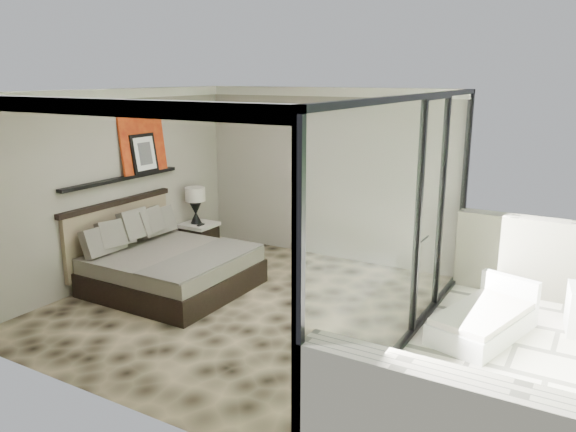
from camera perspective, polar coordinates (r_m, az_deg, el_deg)
The scene contains 13 objects.
floor at distance 7.63m, azimuth -4.77°, elevation -8.99°, with size 5.00×5.00×0.00m, color black.
ceiling at distance 7.02m, azimuth -5.24°, elevation 12.46°, with size 4.50×5.00×0.02m, color silver.
back_wall at distance 9.30m, azimuth 3.88°, elevation 4.26°, with size 4.50×0.02×2.80m, color gray.
left_wall at distance 8.66m, azimuth -17.23°, elevation 2.92°, with size 0.02×5.00×2.80m, color gray.
glass_wall at distance 6.21m, azimuth 12.25°, elevation -1.01°, with size 0.08×5.00×2.80m, color white.
terrace_slab at distance 6.49m, azimuth 24.67°, elevation -15.27°, with size 3.00×5.00×0.12m, color beige.
picture_ledge at distance 8.66m, azimuth -16.52°, elevation 3.65°, with size 0.12×2.20×0.05m, color black.
bed at distance 8.26m, azimuth -12.23°, elevation -4.92°, with size 2.06×2.00×1.14m.
nightstand at distance 9.81m, azimuth -8.99°, elevation -2.13°, with size 0.54×0.54×0.54m, color black.
table_lamp at distance 9.66m, azimuth -9.39°, elevation 1.57°, with size 0.34×0.34×0.63m.
abstract_canvas at distance 8.94m, azimuth -14.55°, elevation 7.17°, with size 0.04×0.90×0.90m, color #A12E0D.
framed_print at distance 8.89m, azimuth -14.41°, elevation 6.17°, with size 0.03×0.50×0.60m, color black.
lounger at distance 7.13m, azimuth 19.36°, elevation -9.95°, with size 1.07×1.58×0.57m.
Camera 1 is at (4.06, -5.72, 2.98)m, focal length 35.00 mm.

